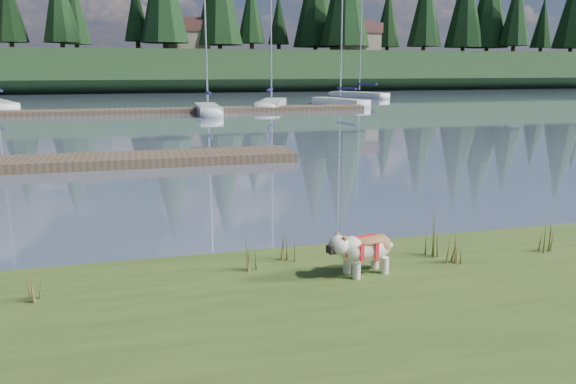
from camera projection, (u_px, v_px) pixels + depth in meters
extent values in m
plane|color=slate|center=(152.00, 113.00, 38.04)|extent=(200.00, 200.00, 0.00)
cube|color=black|center=(142.00, 71.00, 78.05)|extent=(200.00, 20.00, 5.00)
cylinder|color=silver|center=(357.00, 271.00, 7.23)|extent=(0.11, 0.11, 0.22)
cylinder|color=silver|center=(347.00, 265.00, 7.42)|extent=(0.11, 0.11, 0.22)
cylinder|color=silver|center=(385.00, 265.00, 7.43)|extent=(0.11, 0.11, 0.22)
cylinder|color=silver|center=(375.00, 260.00, 7.62)|extent=(0.11, 0.11, 0.22)
ellipsoid|color=silver|center=(367.00, 248.00, 7.38)|extent=(0.79, 0.51, 0.34)
ellipsoid|color=olive|center=(367.00, 240.00, 7.36)|extent=(0.57, 0.44, 0.12)
ellipsoid|color=silver|center=(339.00, 245.00, 7.16)|extent=(0.30, 0.31, 0.25)
cube|color=black|center=(331.00, 250.00, 7.12)|extent=(0.10, 0.14, 0.10)
cube|color=#4C3D2C|center=(38.00, 163.00, 17.19)|extent=(16.00, 2.00, 0.30)
cube|color=#4C3D2C|center=(182.00, 110.00, 38.51)|extent=(26.00, 2.20, 0.30)
cube|color=silver|center=(208.00, 110.00, 37.55)|extent=(1.66, 6.27, 0.70)
ellipsoid|color=silver|center=(204.00, 107.00, 40.51)|extent=(1.42, 1.75, 0.70)
cylinder|color=silver|center=(205.00, 26.00, 36.36)|extent=(0.12, 0.12, 9.78)
cube|color=navy|center=(208.00, 93.00, 36.49)|extent=(0.30, 2.48, 0.20)
cube|color=silver|center=(272.00, 105.00, 43.29)|extent=(4.04, 7.50, 0.70)
ellipsoid|color=silver|center=(276.00, 102.00, 46.87)|extent=(2.19, 2.43, 0.70)
cylinder|color=silver|center=(271.00, 21.00, 41.93)|extent=(0.12, 0.12, 11.32)
cube|color=navy|center=(270.00, 90.00, 42.05)|extent=(1.17, 2.83, 0.20)
cube|color=silver|center=(340.00, 103.00, 45.61)|extent=(3.08, 6.15, 0.70)
ellipsoid|color=silver|center=(319.00, 101.00, 48.10)|extent=(1.74, 1.96, 0.70)
cylinder|color=silver|center=(342.00, 36.00, 44.48)|extent=(0.12, 0.12, 9.28)
cube|color=navy|center=(347.00, 88.00, 44.68)|extent=(0.90, 2.34, 0.20)
cube|color=silver|center=(359.00, 95.00, 57.67)|extent=(4.33, 6.75, 0.70)
ellipsoid|color=silver|center=(336.00, 94.00, 60.17)|extent=(2.13, 2.30, 0.70)
cylinder|color=silver|center=(361.00, 39.00, 56.45)|extent=(0.12, 0.12, 10.08)
cube|color=navy|center=(366.00, 84.00, 56.73)|extent=(1.35, 2.51, 0.20)
cone|color=#475B23|center=(246.00, 248.00, 7.52)|extent=(0.03, 0.03, 0.61)
cone|color=brown|center=(255.00, 253.00, 7.49)|extent=(0.03, 0.03, 0.49)
cone|color=#475B23|center=(250.00, 245.00, 7.56)|extent=(0.03, 0.03, 0.67)
cone|color=brown|center=(257.00, 254.00, 7.55)|extent=(0.03, 0.03, 0.43)
cone|color=#475B23|center=(249.00, 252.00, 7.45)|extent=(0.03, 0.03, 0.55)
cone|color=#475B23|center=(285.00, 246.00, 7.88)|extent=(0.03, 0.03, 0.45)
cone|color=brown|center=(294.00, 250.00, 7.85)|extent=(0.03, 0.03, 0.36)
cone|color=#475B23|center=(289.00, 243.00, 7.92)|extent=(0.03, 0.03, 0.49)
cone|color=brown|center=(295.00, 250.00, 7.90)|extent=(0.03, 0.03, 0.31)
cone|color=#475B23|center=(288.00, 249.00, 7.82)|extent=(0.03, 0.03, 0.40)
cone|color=#475B23|center=(426.00, 236.00, 8.09)|extent=(0.03, 0.03, 0.59)
cone|color=brown|center=(435.00, 241.00, 8.07)|extent=(0.03, 0.03, 0.47)
cone|color=#475B23|center=(429.00, 233.00, 8.13)|extent=(0.03, 0.03, 0.65)
cone|color=brown|center=(435.00, 242.00, 8.12)|extent=(0.03, 0.03, 0.41)
cone|color=#475B23|center=(430.00, 239.00, 8.03)|extent=(0.03, 0.03, 0.53)
cone|color=#475B23|center=(30.00, 282.00, 6.54)|extent=(0.03, 0.03, 0.44)
cone|color=brown|center=(39.00, 287.00, 6.51)|extent=(0.03, 0.03, 0.35)
cone|color=#475B23|center=(36.00, 279.00, 6.58)|extent=(0.03, 0.03, 0.49)
cone|color=brown|center=(43.00, 287.00, 6.56)|extent=(0.03, 0.03, 0.31)
cone|color=#475B23|center=(31.00, 286.00, 6.47)|extent=(0.03, 0.03, 0.40)
cone|color=#475B23|center=(449.00, 249.00, 7.77)|extent=(0.03, 0.03, 0.42)
cone|color=brown|center=(459.00, 253.00, 7.74)|extent=(0.03, 0.03, 0.34)
cone|color=#475B23|center=(452.00, 247.00, 7.81)|extent=(0.03, 0.03, 0.46)
cone|color=brown|center=(459.00, 253.00, 7.79)|extent=(0.03, 0.03, 0.29)
cone|color=#475B23|center=(453.00, 252.00, 7.71)|extent=(0.03, 0.03, 0.38)
cone|color=#475B23|center=(543.00, 237.00, 8.29)|extent=(0.03, 0.03, 0.44)
cone|color=brown|center=(552.00, 241.00, 8.26)|extent=(0.03, 0.03, 0.36)
cone|color=#475B23|center=(545.00, 235.00, 8.33)|extent=(0.03, 0.03, 0.49)
cone|color=brown|center=(552.00, 241.00, 8.31)|extent=(0.03, 0.03, 0.31)
cone|color=#475B23|center=(547.00, 240.00, 8.22)|extent=(0.03, 0.03, 0.40)
cube|color=#33281C|center=(215.00, 273.00, 8.22)|extent=(60.00, 0.50, 0.14)
cylinder|color=#382619|center=(63.00, 45.00, 73.85)|extent=(0.60, 0.60, 1.80)
cylinder|color=#382619|center=(166.00, 45.00, 71.47)|extent=(0.60, 0.60, 1.80)
cylinder|color=#382619|center=(252.00, 47.00, 78.26)|extent=(0.60, 0.60, 1.80)
cone|color=black|center=(251.00, 9.00, 77.19)|extent=(3.96, 3.96, 9.00)
cylinder|color=#382619|center=(344.00, 47.00, 79.65)|extent=(0.60, 0.60, 1.80)
cylinder|color=#382619|center=(423.00, 48.00, 86.00)|extent=(0.60, 0.60, 1.80)
cone|color=black|center=(425.00, 5.00, 84.64)|extent=(5.28, 5.28, 12.00)
cylinder|color=#382619|center=(513.00, 48.00, 85.50)|extent=(0.60, 0.60, 1.80)
cone|color=black|center=(516.00, 10.00, 84.28)|extent=(4.62, 4.62, 10.50)
cylinder|color=#382619|center=(570.00, 50.00, 91.61)|extent=(0.60, 0.60, 1.80)
cone|color=black|center=(575.00, 5.00, 90.09)|extent=(5.94, 5.94, 13.50)
cube|color=gray|center=(186.00, 42.00, 76.83)|extent=(6.00, 5.00, 2.80)
cube|color=brown|center=(185.00, 26.00, 76.37)|extent=(6.30, 5.30, 1.40)
cube|color=brown|center=(185.00, 20.00, 76.20)|extent=(4.20, 3.60, 0.70)
cube|color=gray|center=(355.00, 44.00, 80.99)|extent=(6.00, 5.00, 2.80)
cube|color=brown|center=(355.00, 29.00, 80.53)|extent=(6.30, 5.30, 1.40)
cube|color=brown|center=(356.00, 23.00, 80.36)|extent=(4.20, 3.60, 0.70)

